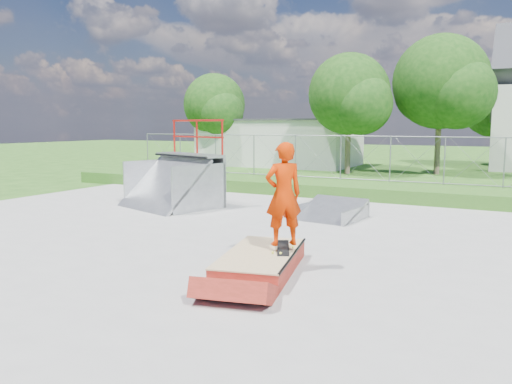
# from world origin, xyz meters

# --- Properties ---
(ground) EXTENTS (120.00, 120.00, 0.00)m
(ground) POSITION_xyz_m (0.00, 0.00, 0.00)
(ground) COLOR #265117
(ground) RESTS_ON ground
(concrete_pad) EXTENTS (20.00, 16.00, 0.04)m
(concrete_pad) POSITION_xyz_m (0.00, 0.00, 0.02)
(concrete_pad) COLOR gray
(concrete_pad) RESTS_ON ground
(grass_berm) EXTENTS (24.00, 3.00, 0.50)m
(grass_berm) POSITION_xyz_m (0.00, 9.50, 0.25)
(grass_berm) COLOR #265117
(grass_berm) RESTS_ON ground
(grind_box) EXTENTS (1.77, 2.77, 0.38)m
(grind_box) POSITION_xyz_m (2.22, -1.12, 0.19)
(grind_box) COLOR maroon
(grind_box) RESTS_ON concrete_pad
(quarter_pipe) EXTENTS (3.52, 3.24, 2.90)m
(quarter_pipe) POSITION_xyz_m (-3.76, 4.02, 1.45)
(quarter_pipe) COLOR gray
(quarter_pipe) RESTS_ON concrete_pad
(flat_bank_ramp) EXTENTS (1.94, 2.04, 0.52)m
(flat_bank_ramp) POSITION_xyz_m (1.63, 4.44, 0.26)
(flat_bank_ramp) COLOR gray
(flat_bank_ramp) RESTS_ON concrete_pad
(skateboard) EXTENTS (0.53, 0.81, 0.13)m
(skateboard) POSITION_xyz_m (2.54, -0.83, 0.42)
(skateboard) COLOR black
(skateboard) RESTS_ON grind_box
(skater) EXTENTS (0.83, 0.81, 1.92)m
(skater) POSITION_xyz_m (2.54, -0.83, 1.38)
(skater) COLOR #C12600
(skater) RESTS_ON grind_box
(concrete_stairs) EXTENTS (1.50, 1.60, 0.80)m
(concrete_stairs) POSITION_xyz_m (-8.50, 8.70, 0.40)
(concrete_stairs) COLOR gray
(concrete_stairs) RESTS_ON ground
(chain_link_fence) EXTENTS (20.00, 0.06, 1.80)m
(chain_link_fence) POSITION_xyz_m (0.00, 10.50, 1.40)
(chain_link_fence) COLOR gray
(chain_link_fence) RESTS_ON grass_berm
(utility_building_flat) EXTENTS (10.00, 6.00, 3.00)m
(utility_building_flat) POSITION_xyz_m (-8.00, 22.00, 1.50)
(utility_building_flat) COLOR silver
(utility_building_flat) RESTS_ON ground
(tree_left_near) EXTENTS (4.76, 4.48, 6.65)m
(tree_left_near) POSITION_xyz_m (-1.75, 17.83, 4.24)
(tree_left_near) COLOR brown
(tree_left_near) RESTS_ON ground
(tree_center) EXTENTS (5.44, 5.12, 7.60)m
(tree_center) POSITION_xyz_m (2.78, 19.81, 4.85)
(tree_center) COLOR brown
(tree_center) RESTS_ON ground
(tree_left_far) EXTENTS (4.42, 4.16, 6.18)m
(tree_left_far) POSITION_xyz_m (-11.77, 19.85, 3.94)
(tree_left_far) COLOR brown
(tree_left_far) RESTS_ON ground
(tree_back_mid) EXTENTS (4.08, 3.84, 5.70)m
(tree_back_mid) POSITION_xyz_m (5.21, 27.86, 3.63)
(tree_back_mid) COLOR brown
(tree_back_mid) RESTS_ON ground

